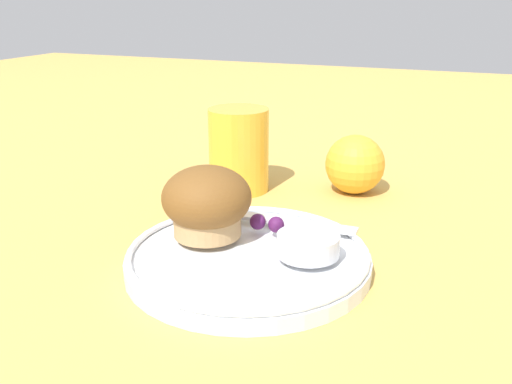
% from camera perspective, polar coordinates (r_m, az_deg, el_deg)
% --- Properties ---
extents(ground_plane, '(3.00, 3.00, 0.00)m').
position_cam_1_polar(ground_plane, '(0.53, -1.62, -7.46)').
color(ground_plane, tan).
extents(plate, '(0.22, 0.22, 0.02)m').
position_cam_1_polar(plate, '(0.52, -0.68, -6.53)').
color(plate, white).
rests_on(plate, ground_plane).
extents(muffin, '(0.08, 0.08, 0.07)m').
position_cam_1_polar(muffin, '(0.54, -4.94, -1.05)').
color(muffin, tan).
rests_on(muffin, plate).
extents(cream_ramekin, '(0.06, 0.06, 0.02)m').
position_cam_1_polar(cream_ramekin, '(0.50, 5.24, -5.15)').
color(cream_ramekin, silver).
rests_on(cream_ramekin, plate).
extents(berry_pair, '(0.03, 0.02, 0.02)m').
position_cam_1_polar(berry_pair, '(0.55, 1.29, -3.16)').
color(berry_pair, '#4C194C').
rests_on(berry_pair, plate).
extents(butter_knife, '(0.17, 0.02, 0.00)m').
position_cam_1_polar(butter_knife, '(0.58, 1.72, -2.78)').
color(butter_knife, silver).
rests_on(butter_knife, plate).
extents(orange_fruit, '(0.07, 0.07, 0.07)m').
position_cam_1_polar(orange_fruit, '(0.72, 9.86, 2.74)').
color(orange_fruit, '#F4A82D').
rests_on(orange_fruit, ground_plane).
extents(juice_glass, '(0.08, 0.08, 0.10)m').
position_cam_1_polar(juice_glass, '(0.72, -1.74, 4.22)').
color(juice_glass, gold).
rests_on(juice_glass, ground_plane).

